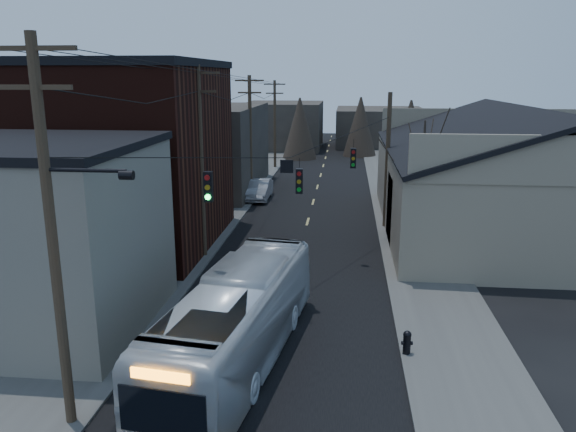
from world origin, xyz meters
name	(u,v)px	position (x,y,z in m)	size (l,w,h in m)	color
road_surface	(312,208)	(0.00, 30.00, 0.01)	(9.00, 110.00, 0.02)	black
sidewalk_left	(225,205)	(-6.50, 30.00, 0.06)	(4.00, 110.00, 0.12)	#474744
sidewalk_right	(401,209)	(6.50, 30.00, 0.06)	(4.00, 110.00, 0.12)	#474744
building_clapboard	(38,239)	(-9.00, 9.00, 3.50)	(8.00, 8.00, 7.00)	slate
building_brick	(123,158)	(-10.00, 20.00, 5.00)	(10.00, 12.00, 10.00)	black
building_left_far	(204,149)	(-9.50, 36.00, 3.50)	(9.00, 14.00, 7.00)	#302A26
warehouse	(518,189)	(13.00, 25.00, 2.70)	(16.16, 20.60, 7.73)	gray
building_far_left	(284,125)	(-6.00, 65.00, 3.00)	(10.00, 12.00, 6.00)	#302A26
building_far_right	(380,127)	(7.00, 70.00, 2.50)	(12.00, 14.00, 5.00)	#302A26
bare_tree	(421,188)	(6.50, 20.00, 3.60)	(0.40, 0.40, 7.20)	black
utility_lines	(256,151)	(-3.11, 24.14, 4.95)	(11.24, 45.28, 10.50)	#382B1E
bus	(237,320)	(-1.02, 6.90, 1.56)	(2.62, 11.20, 3.12)	silver
parked_car	(259,190)	(-4.30, 32.58, 0.78)	(1.65, 4.74, 1.56)	#94959B
fire_hydrant	(407,341)	(4.70, 7.93, 0.57)	(0.40, 0.29, 0.84)	black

